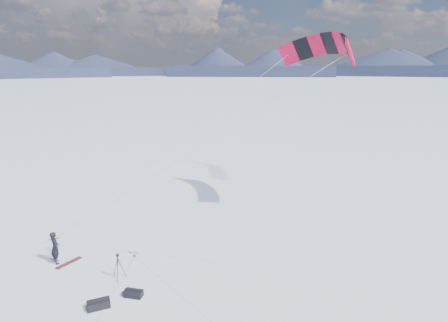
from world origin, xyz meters
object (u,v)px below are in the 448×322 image
object	(u,v)px
gear_bag_a	(99,304)
snowboard	(69,263)
snowkiter	(57,263)
gear_bag_b	(133,293)
tripod	(118,263)

from	to	relation	value
gear_bag_a	snowboard	bearing A→B (deg)	103.30
snowkiter	gear_bag_b	xyz separation A→B (m)	(3.79, -3.85, 0.16)
snowboard	gear_bag_a	world-z (taller)	gear_bag_a
snowkiter	snowboard	distance (m)	0.62
snowkiter	snowboard	xyz separation A→B (m)	(0.59, -0.18, 0.02)
tripod	gear_bag_b	distance (m)	1.84
gear_bag_a	gear_bag_b	xyz separation A→B (m)	(1.41, 0.47, -0.02)
gear_bag_a	tripod	bearing A→B (deg)	59.82
snowboard	tripod	size ratio (longest dim) A/B	1.09
snowkiter	gear_bag_b	world-z (taller)	snowkiter
tripod	gear_bag_b	bearing A→B (deg)	-85.60
snowkiter	gear_bag_b	size ratio (longest dim) A/B	1.93
snowboard	gear_bag_a	size ratio (longest dim) A/B	1.45
tripod	gear_bag_a	distance (m)	2.29
tripod	snowboard	bearing A→B (deg)	122.76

